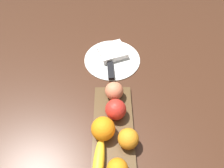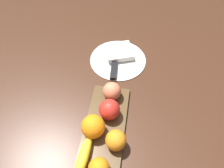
{
  "view_description": "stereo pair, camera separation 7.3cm",
  "coord_description": "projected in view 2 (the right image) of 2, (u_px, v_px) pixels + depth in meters",
  "views": [
    {
      "loc": [
        -0.23,
        -0.0,
        0.62
      ],
      "look_at": [
        0.21,
        -0.01,
        0.04
      ],
      "focal_mm": 32.22,
      "sensor_mm": 36.0,
      "label": 1
    },
    {
      "loc": [
        -0.22,
        -0.08,
        0.62
      ],
      "look_at": [
        0.21,
        -0.01,
        0.04
      ],
      "focal_mm": 32.22,
      "sensor_mm": 36.0,
      "label": 2
    }
  ],
  "objects": [
    {
      "name": "folded_napkin",
      "position": [
        119.0,
        52.0,
        0.86
      ],
      "size": [
        0.14,
        0.14,
        0.02
      ],
      "primitive_type": "cube",
      "rotation": [
        0.0,
        0.0,
        0.35
      ],
      "color": "white",
      "rests_on": "dinner_plate"
    },
    {
      "name": "banana",
      "position": [
        83.0,
        159.0,
        0.58
      ],
      "size": [
        0.16,
        0.05,
        0.03
      ],
      "primitive_type": "ellipsoid",
      "rotation": [
        0.0,
        0.0,
        3.06
      ],
      "color": "yellow",
      "rests_on": "fruit_tray"
    },
    {
      "name": "apple",
      "position": [
        109.0,
        110.0,
        0.66
      ],
      "size": [
        0.07,
        0.07,
        0.07
      ],
      "primitive_type": "sphere",
      "color": "red",
      "rests_on": "fruit_tray"
    },
    {
      "name": "ground_plane",
      "position": [
        99.0,
        145.0,
        0.64
      ],
      "size": [
        2.4,
        2.4,
        0.0
      ],
      "primitive_type": "plane",
      "color": "#402517"
    },
    {
      "name": "dinner_plate",
      "position": [
        118.0,
        59.0,
        0.86
      ],
      "size": [
        0.24,
        0.24,
        0.01
      ],
      "primitive_type": "cylinder",
      "color": "white",
      "rests_on": "ground_plane"
    },
    {
      "name": "fruit_tray",
      "position": [
        104.0,
        130.0,
        0.66
      ],
      "size": [
        0.35,
        0.13,
        0.01
      ],
      "primitive_type": "cube",
      "color": "brown",
      "rests_on": "ground_plane"
    },
    {
      "name": "orange_near_apple",
      "position": [
        99.0,
        168.0,
        0.55
      ],
      "size": [
        0.06,
        0.06,
        0.06
      ],
      "primitive_type": "sphere",
      "color": "orange",
      "rests_on": "fruit_tray"
    },
    {
      "name": "peach",
      "position": [
        112.0,
        91.0,
        0.71
      ],
      "size": [
        0.07,
        0.07,
        0.07
      ],
      "primitive_type": "sphere",
      "color": "#DF7A55",
      "rests_on": "fruit_tray"
    },
    {
      "name": "knife",
      "position": [
        115.0,
        68.0,
        0.82
      ],
      "size": [
        0.18,
        0.03,
        0.01
      ],
      "rotation": [
        0.0,
        0.0,
        0.06
      ],
      "color": "silver",
      "rests_on": "dinner_plate"
    },
    {
      "name": "orange_center",
      "position": [
        93.0,
        127.0,
        0.62
      ],
      "size": [
        0.07,
        0.07,
        0.07
      ],
      "primitive_type": "sphere",
      "color": "orange",
      "rests_on": "fruit_tray"
    },
    {
      "name": "orange_near_banana",
      "position": [
        116.0,
        140.0,
        0.6
      ],
      "size": [
        0.06,
        0.06,
        0.06
      ],
      "primitive_type": "sphere",
      "color": "orange",
      "rests_on": "fruit_tray"
    }
  ]
}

